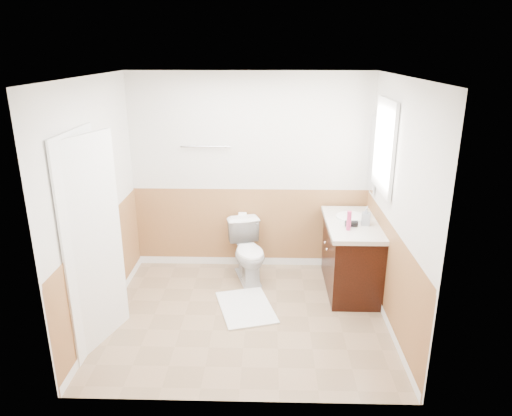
{
  "coord_description": "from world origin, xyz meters",
  "views": [
    {
      "loc": [
        0.23,
        -4.42,
        2.74
      ],
      "look_at": [
        0.1,
        0.25,
        1.15
      ],
      "focal_mm": 32.88,
      "sensor_mm": 36.0,
      "label": 1
    }
  ],
  "objects_px": {
    "bath_mat": "(246,307)",
    "lotion_bottle": "(349,221)",
    "vanity_cabinet": "(351,258)",
    "toilet": "(249,252)",
    "soap_dispenser": "(366,216)"
  },
  "relations": [
    {
      "from": "bath_mat",
      "to": "lotion_bottle",
      "type": "distance_m",
      "value": 1.49
    },
    {
      "from": "lotion_bottle",
      "to": "vanity_cabinet",
      "type": "bearing_deg",
      "value": 68.43
    },
    {
      "from": "bath_mat",
      "to": "vanity_cabinet",
      "type": "height_order",
      "value": "vanity_cabinet"
    },
    {
      "from": "toilet",
      "to": "bath_mat",
      "type": "distance_m",
      "value": 0.81
    },
    {
      "from": "lotion_bottle",
      "to": "toilet",
      "type": "bearing_deg",
      "value": 157.0
    },
    {
      "from": "bath_mat",
      "to": "soap_dispenser",
      "type": "xyz_separation_m",
      "value": [
        1.34,
        0.42,
        0.95
      ]
    },
    {
      "from": "bath_mat",
      "to": "soap_dispenser",
      "type": "relative_size",
      "value": 3.79
    },
    {
      "from": "lotion_bottle",
      "to": "soap_dispenser",
      "type": "xyz_separation_m",
      "value": [
        0.22,
        0.17,
        -0.0
      ]
    },
    {
      "from": "toilet",
      "to": "bath_mat",
      "type": "height_order",
      "value": "toilet"
    },
    {
      "from": "lotion_bottle",
      "to": "bath_mat",
      "type": "bearing_deg",
      "value": -167.5
    },
    {
      "from": "vanity_cabinet",
      "to": "lotion_bottle",
      "type": "relative_size",
      "value": 5.0
    },
    {
      "from": "bath_mat",
      "to": "soap_dispenser",
      "type": "bearing_deg",
      "value": 17.34
    },
    {
      "from": "toilet",
      "to": "lotion_bottle",
      "type": "distance_m",
      "value": 1.36
    },
    {
      "from": "vanity_cabinet",
      "to": "soap_dispenser",
      "type": "relative_size",
      "value": 5.21
    },
    {
      "from": "toilet",
      "to": "vanity_cabinet",
      "type": "xyz_separation_m",
      "value": [
        1.22,
        -0.22,
        0.04
      ]
    }
  ]
}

